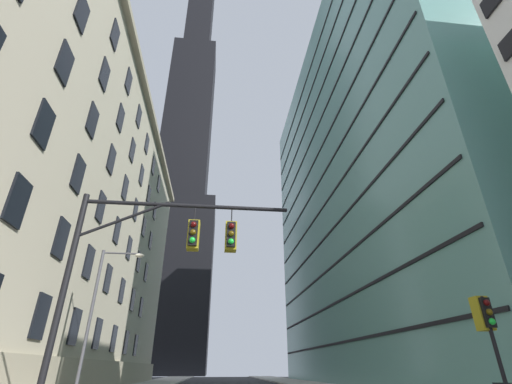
# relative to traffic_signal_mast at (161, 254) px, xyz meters

# --- Properties ---
(station_building) EXTENTS (16.18, 57.09, 29.37)m
(station_building) POSITION_rel_traffic_signal_mast_xyz_m (-14.84, 17.92, 9.65)
(station_building) COLOR #B2A88E
(station_building) RESTS_ON ground
(dark_skyscraper) EXTENTS (22.81, 22.81, 222.66)m
(dark_skyscraper) POSITION_rel_traffic_signal_mast_xyz_m (-11.16, 93.06, 62.81)
(dark_skyscraper) COLOR black
(dark_skyscraper) RESTS_ON ground
(glass_office_midrise) EXTENTS (19.38, 52.39, 49.09)m
(glass_office_midrise) POSITION_rel_traffic_signal_mast_xyz_m (24.55, 28.90, 19.53)
(glass_office_midrise) COLOR slate
(glass_office_midrise) RESTS_ON ground
(traffic_signal_mast) EXTENTS (7.31, 0.63, 6.90)m
(traffic_signal_mast) POSITION_rel_traffic_signal_mast_xyz_m (0.00, 0.00, 0.00)
(traffic_signal_mast) COLOR black
(traffic_signal_mast) RESTS_ON sidewalk_left
(traffic_light_near_right) EXTENTS (0.40, 0.63, 3.54)m
(traffic_light_near_right) POSITION_rel_traffic_signal_mast_xyz_m (10.39, -0.86, -2.05)
(traffic_light_near_right) COLOR black
(traffic_light_near_right) RESTS_ON sidewalk_right
(street_lamppost) EXTENTS (2.50, 0.32, 7.79)m
(street_lamppost) POSITION_rel_traffic_signal_mast_xyz_m (-4.60, 9.56, -0.23)
(street_lamppost) COLOR #47474C
(street_lamppost) RESTS_ON sidewalk_left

